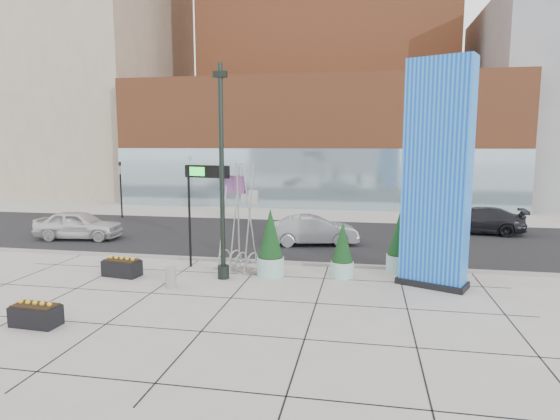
% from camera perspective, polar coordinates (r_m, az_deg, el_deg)
% --- Properties ---
extents(ground, '(160.00, 160.00, 0.00)m').
position_cam_1_polar(ground, '(17.94, -8.21, -9.39)').
color(ground, '#9E9991').
rests_on(ground, ground).
extents(street_asphalt, '(80.00, 12.00, 0.02)m').
position_cam_1_polar(street_asphalt, '(27.31, -1.48, -3.25)').
color(street_asphalt, black).
rests_on(street_asphalt, ground).
extents(curb_edge, '(80.00, 0.30, 0.12)m').
position_cam_1_polar(curb_edge, '(21.61, -4.80, -6.16)').
color(curb_edge, gray).
rests_on(curb_edge, ground).
extents(tower_podium, '(34.00, 10.00, 11.00)m').
position_cam_1_polar(tower_podium, '(43.44, 4.50, 8.20)').
color(tower_podium, brown).
rests_on(tower_podium, ground).
extents(tower_glass_front, '(34.00, 0.60, 5.00)m').
position_cam_1_polar(tower_glass_front, '(38.77, 3.71, 3.80)').
color(tower_glass_front, '#8CA5B2').
rests_on(tower_glass_front, ground).
extents(building_beige_left, '(18.00, 20.00, 34.00)m').
position_cam_1_polar(building_beige_left, '(60.44, -22.47, 18.55)').
color(building_beige_left, gray).
rests_on(building_beige_left, ground).
extents(blue_pylon, '(2.77, 2.06, 8.43)m').
position_cam_1_polar(blue_pylon, '(18.23, 18.55, 3.61)').
color(blue_pylon, blue).
rests_on(blue_pylon, ground).
extents(lamp_post, '(0.53, 0.46, 8.39)m').
position_cam_1_polar(lamp_post, '(18.46, -7.07, 2.02)').
color(lamp_post, black).
rests_on(lamp_post, ground).
extents(public_art_sculpture, '(2.25, 1.70, 4.59)m').
position_cam_1_polar(public_art_sculpture, '(19.93, -5.06, -4.00)').
color(public_art_sculpture, '#B8BBBD').
rests_on(public_art_sculpture, ground).
extents(concrete_bollard, '(0.40, 0.40, 0.78)m').
position_cam_1_polar(concrete_bollard, '(18.18, -13.16, -8.02)').
color(concrete_bollard, gray).
rests_on(concrete_bollard, ground).
extents(overhead_street_sign, '(2.09, 0.68, 4.47)m').
position_cam_1_polar(overhead_street_sign, '(20.22, -9.08, 3.65)').
color(overhead_street_sign, black).
rests_on(overhead_street_sign, ground).
extents(round_planter_east, '(1.05, 1.05, 2.63)m').
position_cam_1_polar(round_planter_east, '(20.27, 14.35, -3.90)').
color(round_planter_east, '#97CBC1').
rests_on(round_planter_east, ground).
extents(round_planter_mid, '(0.92, 0.92, 2.30)m').
position_cam_1_polar(round_planter_mid, '(19.07, 7.62, -4.95)').
color(round_planter_mid, '#97CBC1').
rests_on(round_planter_mid, ground).
extents(round_planter_west, '(1.11, 1.11, 2.79)m').
position_cam_1_polar(round_planter_west, '(19.04, -1.17, -4.19)').
color(round_planter_west, '#97CBC1').
rests_on(round_planter_west, ground).
extents(box_planter_north, '(1.59, 0.97, 0.82)m').
position_cam_1_polar(box_planter_north, '(20.28, -18.71, -6.59)').
color(box_planter_north, black).
rests_on(box_planter_north, ground).
extents(box_planter_south, '(1.44, 0.78, 0.77)m').
position_cam_1_polar(box_planter_south, '(15.93, -27.62, -11.18)').
color(box_planter_south, black).
rests_on(box_planter_south, ground).
extents(car_white_west, '(4.95, 2.43, 1.63)m').
position_cam_1_polar(car_white_west, '(28.80, -23.34, -1.70)').
color(car_white_west, silver).
rests_on(car_white_west, ground).
extents(car_silver_mid, '(4.94, 2.63, 1.55)m').
position_cam_1_polar(car_silver_mid, '(25.06, 4.07, -2.51)').
color(car_silver_mid, '#9D9EA4').
rests_on(car_silver_mid, ground).
extents(car_dark_east, '(5.65, 2.80, 1.58)m').
position_cam_1_polar(car_dark_east, '(30.59, 22.83, -1.18)').
color(car_dark_east, black).
rests_on(car_dark_east, ground).
extents(traffic_signal, '(0.15, 0.18, 4.10)m').
position_cam_1_polar(traffic_signal, '(35.94, -18.84, 2.73)').
color(traffic_signal, black).
rests_on(traffic_signal, ground).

